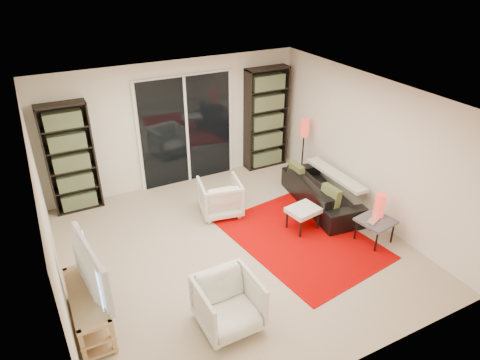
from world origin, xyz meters
The scene contains 20 objects.
floor centered at (0.00, 0.00, 0.00)m, with size 5.00×5.00×0.00m, color beige.
wall_back centered at (0.00, 2.50, 1.20)m, with size 5.00×0.02×2.40m, color white.
wall_front centered at (0.00, -2.50, 1.20)m, with size 5.00×0.02×2.40m, color white.
wall_left centered at (-2.50, 0.00, 1.20)m, with size 0.02×5.00×2.40m, color white.
wall_right centered at (2.50, 0.00, 1.20)m, with size 0.02×5.00×2.40m, color white.
ceiling centered at (0.00, 0.00, 2.40)m, with size 5.00×5.00×0.02m, color white.
sliding_door centered at (0.20, 2.46, 1.05)m, with size 1.92×0.08×2.16m.
bookshelf_left centered at (-1.95, 2.33, 0.98)m, with size 0.80×0.30×1.95m.
bookshelf_right centered at (1.90, 2.33, 1.05)m, with size 0.90×0.30×2.10m.
tv_stand centered at (-2.27, -0.57, 0.26)m, with size 0.39×1.22×0.50m.
tv centered at (-2.25, -0.57, 0.83)m, with size 1.15×0.15×0.66m, color black.
rug centered at (1.06, -0.30, 0.01)m, with size 1.82×2.46×0.01m, color #B70100.
sofa centered at (1.97, 0.42, 0.28)m, with size 1.88×0.74×0.55m, color black.
armchair_back centered at (0.23, 1.03, 0.32)m, with size 0.69×0.71×0.64m, color silver.
armchair_front centered at (-0.75, -1.35, 0.34)m, with size 0.72×0.74×0.67m, color silver.
ottoman centered at (1.24, -0.04, 0.34)m, with size 0.55×0.48×0.40m.
side_table centered at (2.05, -0.84, 0.36)m, with size 0.57×0.57×0.40m.
laptop centered at (2.02, -0.88, 0.41)m, with size 0.30×0.19×0.02m, color silver.
table_lamp centered at (2.16, -0.76, 0.59)m, with size 0.17×0.17×0.39m, color red.
floor_lamp centered at (2.26, 1.49, 0.94)m, with size 0.19×0.19×1.25m.
Camera 1 is at (-2.38, -4.83, 4.11)m, focal length 32.00 mm.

